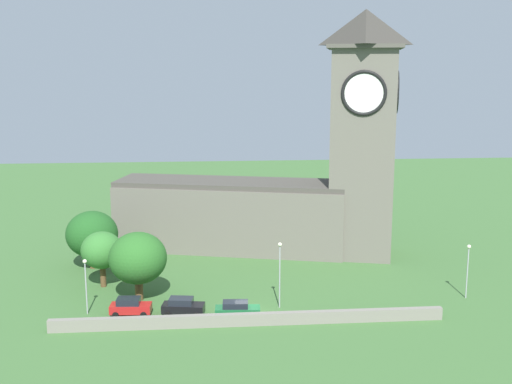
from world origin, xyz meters
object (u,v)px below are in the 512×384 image
object	(u,v)px
car_red	(130,307)
car_green	(237,309)
church	(288,179)
streetlamp_central	(468,262)
car_black	(183,306)
streetlamp_west_end	(86,277)
tree_riverside_west	(102,250)
tree_by_tower	(138,258)
tree_riverside_east	(92,234)
streetlamp_west_mid	(280,265)

from	to	relation	value
car_red	car_green	bearing A→B (deg)	-7.93
church	car_red	size ratio (longest dim) A/B	9.25
car_red	car_green	distance (m)	11.34
streetlamp_central	car_black	bearing A→B (deg)	-176.06
streetlamp_west_end	tree_riverside_west	xyz separation A→B (m)	(0.41, 8.69, 0.37)
car_green	streetlamp_west_end	bearing A→B (deg)	171.60
car_red	tree_by_tower	bearing A→B (deg)	83.65
church	streetlamp_west_end	size ratio (longest dim) A/B	6.74
church	tree_riverside_east	world-z (taller)	church
tree_riverside_east	church	bearing A→B (deg)	12.18
streetlamp_west_mid	streetlamp_central	world-z (taller)	streetlamp_west_mid
car_red	tree_by_tower	world-z (taller)	tree_by_tower
tree_riverside_west	tree_by_tower	distance (m)	6.82
car_red	car_green	world-z (taller)	car_red
car_green	streetlamp_west_end	size ratio (longest dim) A/B	0.80
car_black	car_green	xyz separation A→B (m)	(5.70, -1.32, -0.03)
car_green	streetlamp_west_mid	xyz separation A→B (m)	(4.79, 2.41, 3.99)
tree_riverside_east	streetlamp_west_end	bearing A→B (deg)	-83.04
streetlamp_central	streetlamp_west_end	bearing A→B (deg)	-178.39
streetlamp_west_mid	tree_riverside_west	xyz separation A→B (m)	(-20.22, 8.62, -0.39)
car_red	car_black	xyz separation A→B (m)	(5.53, -0.24, -0.05)
car_black	tree_by_tower	xyz separation A→B (m)	(-5.02, 4.78, 3.97)
tree_riverside_east	tree_riverside_west	bearing A→B (deg)	-72.40
church	car_black	distance (m)	28.72
streetlamp_west_end	car_black	bearing A→B (deg)	-5.73
tree_riverside_east	tree_by_tower	xyz separation A→B (m)	(7.10, -12.46, 0.34)
car_red	tree_riverside_west	distance (m)	10.94
car_red	streetlamp_west_end	bearing A→B (deg)	170.47
car_black	streetlamp_west_mid	xyz separation A→B (m)	(10.49, 1.09, 3.96)
tree_riverside_west	tree_riverside_east	bearing A→B (deg)	107.60
streetlamp_central	tree_by_tower	world-z (taller)	tree_by_tower
tree_riverside_west	tree_by_tower	size ratio (longest dim) A/B	0.86
car_green	streetlamp_central	distance (m)	26.77
tree_riverside_west	car_green	bearing A→B (deg)	-35.54
church	streetlamp_central	distance (m)	27.93
tree_by_tower	streetlamp_west_mid	bearing A→B (deg)	-13.41
car_red	tree_riverside_east	size ratio (longest dim) A/B	0.58
streetlamp_west_mid	tree_riverside_west	world-z (taller)	streetlamp_west_mid
car_green	car_black	bearing A→B (deg)	166.95
tree_riverside_west	car_black	bearing A→B (deg)	-44.91
streetlamp_central	tree_riverside_west	size ratio (longest dim) A/B	0.93
streetlamp_central	tree_by_tower	size ratio (longest dim) A/B	0.80
car_red	tree_by_tower	size ratio (longest dim) A/B	0.56
streetlamp_west_mid	tree_by_tower	size ratio (longest dim) A/B	0.94
car_green	tree_by_tower	xyz separation A→B (m)	(-10.72, 6.10, 4.00)
streetlamp_west_end	car_green	bearing A→B (deg)	-8.40
streetlamp_west_end	tree_by_tower	xyz separation A→B (m)	(5.12, 3.77, 0.77)
church	tree_riverside_east	xyz separation A→B (m)	(-26.51, -5.72, -5.89)
church	car_green	world-z (taller)	church
streetlamp_west_end	streetlamp_central	size ratio (longest dim) A/B	0.96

